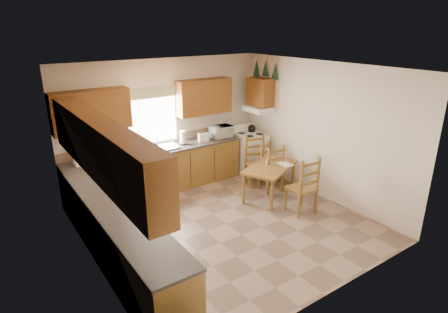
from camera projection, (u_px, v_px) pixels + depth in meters
floor at (227, 224)px, 6.62m from camera, size 4.50×4.50×0.00m
ceiling at (227, 68)px, 5.71m from camera, size 4.50×4.50×0.00m
wall_left at (89, 183)px, 4.96m from camera, size 4.50×4.50×0.00m
wall_right at (320, 131)px, 7.38m from camera, size 4.50×4.50×0.00m
wall_back at (166, 124)px, 7.91m from camera, size 4.50×4.50×0.00m
wall_front at (336, 202)px, 4.43m from camera, size 4.50×4.50×0.00m
lower_cab_back at (158, 172)px, 7.78m from camera, size 3.75×0.60×0.88m
lower_cab_left at (121, 241)px, 5.31m from camera, size 0.60×3.60×0.88m
counter_back at (157, 151)px, 7.62m from camera, size 3.75×0.63×0.04m
counter_left at (118, 212)px, 5.15m from camera, size 0.63×3.60×0.04m
backsplash at (150, 142)px, 7.81m from camera, size 3.75×0.01×0.18m
upper_cab_back_left at (91, 111)px, 6.78m from camera, size 1.41×0.33×0.75m
upper_cab_back_right at (204, 97)px, 8.07m from camera, size 1.25×0.33×0.75m
upper_cab_left at (100, 148)px, 4.76m from camera, size 0.33×3.60×0.75m
upper_cab_stove at (260, 92)px, 8.38m from camera, size 0.33×0.62×0.62m
range_hood at (258, 109)px, 8.48m from camera, size 0.44×0.62×0.12m
window_frame at (153, 117)px, 7.66m from camera, size 1.13×0.02×1.18m
window_pane at (153, 117)px, 7.65m from camera, size 1.05×0.01×1.10m
window_valance at (152, 92)px, 7.46m from camera, size 1.19×0.01×0.24m
sink_basin at (160, 148)px, 7.65m from camera, size 0.75×0.45×0.04m
pine_decal_a at (275, 71)px, 8.04m from camera, size 0.22×0.22×0.36m
pine_decal_b at (266, 68)px, 8.27m from camera, size 0.22×0.22×0.36m
pine_decal_c at (256, 68)px, 8.53m from camera, size 0.22×0.22×0.36m
stove at (250, 153)px, 8.80m from camera, size 0.66×0.68×0.92m
coffeemaker at (79, 156)px, 6.77m from camera, size 0.19×0.22×0.31m
paper_towel at (183, 138)px, 7.92m from camera, size 0.13×0.13×0.29m
toaster at (203, 137)px, 8.15m from camera, size 0.23×0.17×0.17m
microwave at (221, 132)px, 8.39m from camera, size 0.45×0.33×0.27m
dining_table at (270, 181)px, 7.57m from camera, size 1.43×1.17×0.67m
chair_near_left at (302, 185)px, 6.87m from camera, size 0.49×0.47×1.10m
chair_near_right at (271, 168)px, 7.79m from camera, size 0.46×0.45×1.01m
chair_far_left at (257, 162)px, 8.08m from camera, size 0.57×0.56×1.06m
chair_far_right at (271, 163)px, 8.23m from camera, size 0.46×0.45×0.88m
table_paper at (285, 164)px, 7.55m from camera, size 0.25×0.32×0.00m
table_card at (267, 162)px, 7.50m from camera, size 0.08×0.04×0.11m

